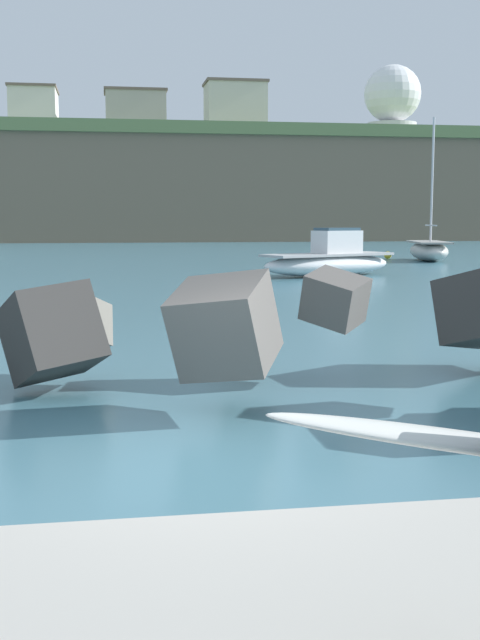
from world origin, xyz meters
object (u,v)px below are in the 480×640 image
(station_building_central, at_px, (136,117))
(station_building_east, at_px, (235,109))
(boat_near_right, at_px, (429,250))
(mooring_buoy_inner, at_px, (388,255))
(radar_dome, at_px, (392,103))
(station_building_west, at_px, (34,115))
(boat_mid_left, at_px, (329,260))

(station_building_central, relative_size, station_building_east, 1.10)
(boat_near_right, distance_m, mooring_buoy_inner, 2.90)
(radar_dome, distance_m, station_building_central, 32.21)
(station_building_west, bearing_deg, mooring_buoy_inner, -67.25)
(boat_mid_left, height_order, mooring_buoy_inner, boat_mid_left)
(boat_near_right, distance_m, station_building_west, 68.39)
(mooring_buoy_inner, height_order, station_building_east, station_building_east)
(station_building_west, bearing_deg, boat_mid_left, -76.23)
(mooring_buoy_inner, xyz_separation_m, station_building_west, (-24.77, 59.07, 14.63))
(boat_mid_left, relative_size, station_building_central, 0.86)
(radar_dome, height_order, station_building_east, radar_dome)
(radar_dome, bearing_deg, station_building_east, -160.64)
(station_building_west, xyz_separation_m, station_building_central, (12.30, -1.94, -0.15))
(boat_near_right, xyz_separation_m, station_building_central, (-14.00, 59.56, 14.08))
(station_building_central, bearing_deg, station_building_east, -43.20)
(station_building_central, bearing_deg, mooring_buoy_inner, -77.68)
(mooring_buoy_inner, distance_m, station_building_west, 65.70)
(mooring_buoy_inner, bearing_deg, boat_near_right, -57.79)
(radar_dome, relative_size, station_building_east, 1.43)
(boat_near_right, xyz_separation_m, radar_dome, (18.03, 56.86, 16.11))
(boat_near_right, relative_size, radar_dome, 0.80)
(station_building_west, relative_size, station_building_east, 1.12)
(boat_near_right, height_order, mooring_buoy_inner, boat_near_right)
(boat_near_right, bearing_deg, mooring_buoy_inner, 122.21)
(station_building_central, height_order, station_building_east, station_building_central)
(mooring_buoy_inner, xyz_separation_m, station_building_east, (-1.66, 46.97, 14.33))
(boat_near_right, relative_size, station_building_central, 1.03)
(boat_mid_left, bearing_deg, boat_near_right, 50.34)
(boat_mid_left, bearing_deg, radar_dome, 68.37)
(mooring_buoy_inner, distance_m, station_building_central, 60.24)
(boat_near_right, bearing_deg, station_building_east, 93.69)
(station_building_west, height_order, station_building_central, station_building_west)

